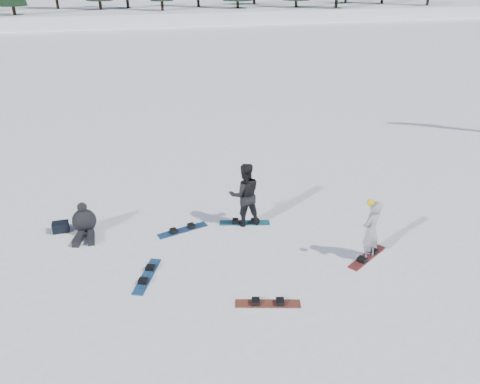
% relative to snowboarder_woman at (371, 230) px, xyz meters
% --- Properties ---
extents(ground, '(420.00, 420.00, 0.00)m').
position_rel_snowboarder_woman_xyz_m(ground, '(-1.68, 1.28, -0.85)').
color(ground, white).
rests_on(ground, ground).
extents(alpine_backdrop, '(412.50, 227.00, 53.20)m').
position_rel_snowboarder_woman_xyz_m(alpine_backdrop, '(-13.41, 190.46, -14.83)').
color(alpine_backdrop, white).
rests_on(alpine_backdrop, ground).
extents(snowboarder_woman, '(0.73, 0.66, 1.83)m').
position_rel_snowboarder_woman_xyz_m(snowboarder_woman, '(0.00, 0.00, 0.00)').
color(snowboarder_woman, '#B0B1B6').
rests_on(snowboarder_woman, ground).
extents(snowboarder_man, '(0.96, 0.76, 1.94)m').
position_rel_snowboarder_woman_xyz_m(snowboarder_man, '(-2.71, 2.55, 0.12)').
color(snowboarder_man, black).
rests_on(snowboarder_man, ground).
extents(seated_rider, '(0.74, 1.16, 0.95)m').
position_rel_snowboarder_woman_xyz_m(seated_rider, '(-7.32, 3.12, -0.49)').
color(seated_rider, black).
rests_on(seated_rider, ground).
extents(gear_bag, '(0.46, 0.31, 0.30)m').
position_rel_snowboarder_woman_xyz_m(gear_bag, '(-8.02, 3.38, -0.70)').
color(gear_bag, black).
rests_on(gear_bag, ground).
extents(snowboard_woman, '(1.42, 1.04, 0.03)m').
position_rel_snowboarder_woman_xyz_m(snowboard_woman, '(0.00, 0.00, -0.84)').
color(snowboard_woman, maroon).
rests_on(snowboard_woman, ground).
extents(snowboard_man, '(1.52, 0.62, 0.03)m').
position_rel_snowboarder_woman_xyz_m(snowboard_man, '(-2.71, 2.55, -0.84)').
color(snowboard_man, teal).
rests_on(snowboard_man, ground).
extents(snowboard_loose_c, '(1.52, 0.69, 0.03)m').
position_rel_snowboarder_woman_xyz_m(snowboard_loose_c, '(-4.57, 2.57, -0.84)').
color(snowboard_loose_c, navy).
rests_on(snowboard_loose_c, ground).
extents(snowboard_loose_a, '(0.83, 1.49, 0.03)m').
position_rel_snowboarder_woman_xyz_m(snowboard_loose_a, '(-5.74, 0.57, -0.84)').
color(snowboard_loose_a, '#1C599F').
rests_on(snowboard_loose_a, ground).
extents(snowboard_loose_b, '(1.52, 0.65, 0.03)m').
position_rel_snowboarder_woman_xyz_m(snowboard_loose_b, '(-3.12, -1.16, -0.84)').
color(snowboard_loose_b, '#9A3C21').
rests_on(snowboard_loose_b, ground).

